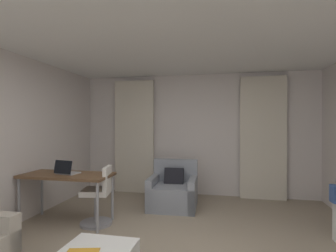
{
  "coord_description": "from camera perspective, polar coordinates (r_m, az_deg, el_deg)",
  "views": [
    {
      "loc": [
        0.55,
        -2.7,
        1.53
      ],
      "look_at": [
        -0.25,
        1.22,
        1.5
      ],
      "focal_mm": 28.01,
      "sensor_mm": 36.0,
      "label": 1
    }
  ],
  "objects": [
    {
      "name": "laptop",
      "position": [
        4.38,
        -21.23,
        -9.12
      ],
      "size": [
        0.36,
        0.3,
        0.22
      ],
      "color": "#ADADB2",
      "rests_on": "desk"
    },
    {
      "name": "curtain_right_panel",
      "position": [
        5.66,
        19.97,
        -2.42
      ],
      "size": [
        0.9,
        0.06,
        2.5
      ],
      "color": "beige",
      "rests_on": "ground"
    },
    {
      "name": "ceiling",
      "position": [
        2.97,
        0.04,
        22.26
      ],
      "size": [
        5.12,
        6.12,
        0.06
      ],
      "primitive_type": "cube",
      "color": "white",
      "rests_on": "wall_left"
    },
    {
      "name": "desk_chair",
      "position": [
        4.27,
        -14.83,
        -15.02
      ],
      "size": [
        0.48,
        0.48,
        0.88
      ],
      "color": "gray",
      "rests_on": "ground"
    },
    {
      "name": "curtain_left_panel",
      "position": [
        5.93,
        -7.39,
        -2.28
      ],
      "size": [
        0.9,
        0.06,
        2.5
      ],
      "color": "beige",
      "rests_on": "ground"
    },
    {
      "name": "armchair",
      "position": [
        4.97,
        1.16,
        -14.12
      ],
      "size": [
        0.87,
        0.85,
        0.84
      ],
      "color": "gray",
      "rests_on": "ground"
    },
    {
      "name": "desk",
      "position": [
        4.41,
        -21.11,
        -10.54
      ],
      "size": [
        1.37,
        0.61,
        0.76
      ],
      "color": "brown",
      "rests_on": "ground"
    },
    {
      "name": "wall_window",
      "position": [
        5.76,
        6.1,
        -1.85
      ],
      "size": [
        5.12,
        0.06,
        2.6
      ],
      "color": "silver",
      "rests_on": "ground"
    }
  ]
}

